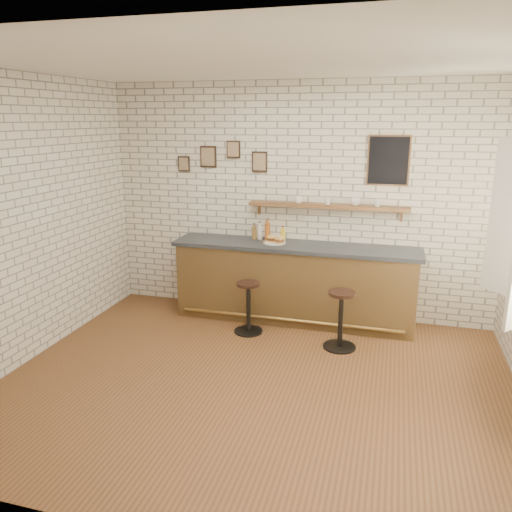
# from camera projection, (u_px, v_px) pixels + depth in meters

# --- Properties ---
(ground) EXTENTS (5.00, 5.00, 0.00)m
(ground) POSITION_uv_depth(u_px,v_px,m) (256.00, 383.00, 4.96)
(ground) COLOR brown
(ground) RESTS_ON ground
(bar_counter) EXTENTS (3.10, 0.65, 1.01)m
(bar_counter) POSITION_uv_depth(u_px,v_px,m) (294.00, 283.00, 6.39)
(bar_counter) COLOR brown
(bar_counter) RESTS_ON ground
(sandwich_plate) EXTENTS (0.28, 0.28, 0.01)m
(sandwich_plate) POSITION_uv_depth(u_px,v_px,m) (275.00, 242.00, 6.33)
(sandwich_plate) COLOR white
(sandwich_plate) RESTS_ON bar_counter
(ciabatta_sandwich) EXTENTS (0.26, 0.18, 0.08)m
(ciabatta_sandwich) POSITION_uv_depth(u_px,v_px,m) (275.00, 239.00, 6.31)
(ciabatta_sandwich) COLOR tan
(ciabatta_sandwich) RESTS_ON sandwich_plate
(potato_chips) EXTENTS (0.27, 0.19, 0.00)m
(potato_chips) POSITION_uv_depth(u_px,v_px,m) (273.00, 242.00, 6.33)
(potato_chips) COLOR #DB974D
(potato_chips) RESTS_ON sandwich_plate
(bitters_bottle_brown) EXTENTS (0.07, 0.07, 0.21)m
(bitters_bottle_brown) POSITION_uv_depth(u_px,v_px,m) (254.00, 233.00, 6.52)
(bitters_bottle_brown) COLOR brown
(bitters_bottle_brown) RESTS_ON bar_counter
(bitters_bottle_white) EXTENTS (0.06, 0.06, 0.24)m
(bitters_bottle_white) POSITION_uv_depth(u_px,v_px,m) (260.00, 232.00, 6.50)
(bitters_bottle_white) COLOR silver
(bitters_bottle_white) RESTS_ON bar_counter
(bitters_bottle_amber) EXTENTS (0.07, 0.07, 0.29)m
(bitters_bottle_amber) POSITION_uv_depth(u_px,v_px,m) (268.00, 231.00, 6.47)
(bitters_bottle_amber) COLOR #A4501A
(bitters_bottle_amber) RESTS_ON bar_counter
(condiment_bottle_yellow) EXTENTS (0.06, 0.06, 0.19)m
(condiment_bottle_yellow) POSITION_uv_depth(u_px,v_px,m) (283.00, 235.00, 6.42)
(condiment_bottle_yellow) COLOR yellow
(condiment_bottle_yellow) RESTS_ON bar_counter
(bar_stool_left) EXTENTS (0.35, 0.35, 0.64)m
(bar_stool_left) POSITION_uv_depth(u_px,v_px,m) (248.00, 306.00, 6.06)
(bar_stool_left) COLOR black
(bar_stool_left) RESTS_ON ground
(bar_stool_right) EXTENTS (0.38, 0.38, 0.68)m
(bar_stool_right) POSITION_uv_depth(u_px,v_px,m) (341.00, 318.00, 5.63)
(bar_stool_right) COLOR black
(bar_stool_right) RESTS_ON ground
(wall_shelf) EXTENTS (2.00, 0.18, 0.18)m
(wall_shelf) POSITION_uv_depth(u_px,v_px,m) (327.00, 206.00, 6.22)
(wall_shelf) COLOR brown
(wall_shelf) RESTS_ON ground
(shelf_cup_a) EXTENTS (0.15, 0.15, 0.09)m
(shelf_cup_a) POSITION_uv_depth(u_px,v_px,m) (298.00, 200.00, 6.30)
(shelf_cup_a) COLOR white
(shelf_cup_a) RESTS_ON wall_shelf
(shelf_cup_b) EXTENTS (0.13, 0.13, 0.09)m
(shelf_cup_b) POSITION_uv_depth(u_px,v_px,m) (328.00, 201.00, 6.20)
(shelf_cup_b) COLOR white
(shelf_cup_b) RESTS_ON wall_shelf
(shelf_cup_c) EXTENTS (0.16, 0.16, 0.09)m
(shelf_cup_c) POSITION_uv_depth(u_px,v_px,m) (356.00, 202.00, 6.11)
(shelf_cup_c) COLOR white
(shelf_cup_c) RESTS_ON wall_shelf
(shelf_cup_d) EXTENTS (0.12, 0.12, 0.08)m
(shelf_cup_d) POSITION_uv_depth(u_px,v_px,m) (377.00, 203.00, 6.05)
(shelf_cup_d) COLOR white
(shelf_cup_d) RESTS_ON wall_shelf
(back_wall_decor) EXTENTS (2.96, 0.02, 0.56)m
(back_wall_decor) POSITION_uv_depth(u_px,v_px,m) (316.00, 159.00, 6.19)
(back_wall_decor) COLOR black
(back_wall_decor) RESTS_ON ground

